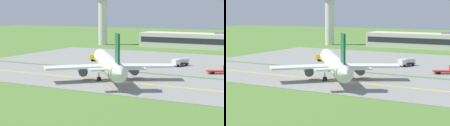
{
  "view_description": "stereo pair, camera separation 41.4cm",
  "coord_description": "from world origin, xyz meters",
  "views": [
    {
      "loc": [
        44.87,
        -87.0,
        18.09
      ],
      "look_at": [
        -4.26,
        3.76,
        4.0
      ],
      "focal_mm": 64.79,
      "sensor_mm": 36.0,
      "label": 1
    },
    {
      "loc": [
        45.23,
        -86.8,
        18.09
      ],
      "look_at": [
        -4.26,
        3.76,
        4.0
      ],
      "focal_mm": 64.79,
      "sensor_mm": 36.0,
      "label": 2
    }
  ],
  "objects": [
    {
      "name": "ground_plane",
      "position": [
        0.0,
        0.0,
        0.0
      ],
      "size": [
        500.0,
        500.0,
        0.0
      ],
      "primitive_type": "plane",
      "color": "#517A33"
    },
    {
      "name": "taxiway_strip",
      "position": [
        0.0,
        0.0,
        0.05
      ],
      "size": [
        240.0,
        28.0,
        0.1
      ],
      "primitive_type": "cube",
      "color": "gray",
      "rests_on": "ground"
    },
    {
      "name": "apron_pad",
      "position": [
        10.0,
        42.0,
        0.05
      ],
      "size": [
        140.0,
        52.0,
        0.1
      ],
      "primitive_type": "cube",
      "color": "gray",
      "rests_on": "ground"
    },
    {
      "name": "taxiway_centreline",
      "position": [
        0.0,
        0.0,
        0.11
      ],
      "size": [
        220.0,
        0.6,
        0.01
      ],
      "primitive_type": "cube",
      "color": "yellow",
      "rests_on": "taxiway_strip"
    },
    {
      "name": "airplane_lead",
      "position": [
        -3.97,
        1.37,
        4.13
      ],
      "size": [
        29.01,
        33.89,
        12.7
      ],
      "color": "white",
      "rests_on": "ground"
    },
    {
      "name": "service_truck_baggage",
      "position": [
        -23.77,
        30.72,
        1.53
      ],
      "size": [
        6.34,
        3.7,
        2.6
      ],
      "color": "yellow",
      "rests_on": "ground"
    },
    {
      "name": "service_truck_fuel",
      "position": [
        19.39,
        24.04,
        1.18
      ],
      "size": [
        6.6,
        4.87,
        2.59
      ],
      "color": "red",
      "rests_on": "ground"
    },
    {
      "name": "service_truck_catering",
      "position": [
        4.31,
        32.74,
        1.53
      ],
      "size": [
        4.27,
        6.32,
        2.65
      ],
      "color": "silver",
      "rests_on": "ground"
    },
    {
      "name": "terminal_building",
      "position": [
        -8.19,
        92.12,
        3.37
      ],
      "size": [
        51.81,
        13.01,
        7.91
      ],
      "color": "beige",
      "rests_on": "ground"
    },
    {
      "name": "control_tower",
      "position": [
        -54.34,
        86.83,
        16.67
      ],
      "size": [
        7.6,
        7.6,
        27.74
      ],
      "color": "silver",
      "rests_on": "ground"
    },
    {
      "name": "traffic_cone_near_edge",
      "position": [
        4.07,
        -11.54,
        0.3
      ],
      "size": [
        0.44,
        0.44,
        0.6
      ],
      "primitive_type": "cone",
      "color": "orange",
      "rests_on": "ground"
    }
  ]
}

